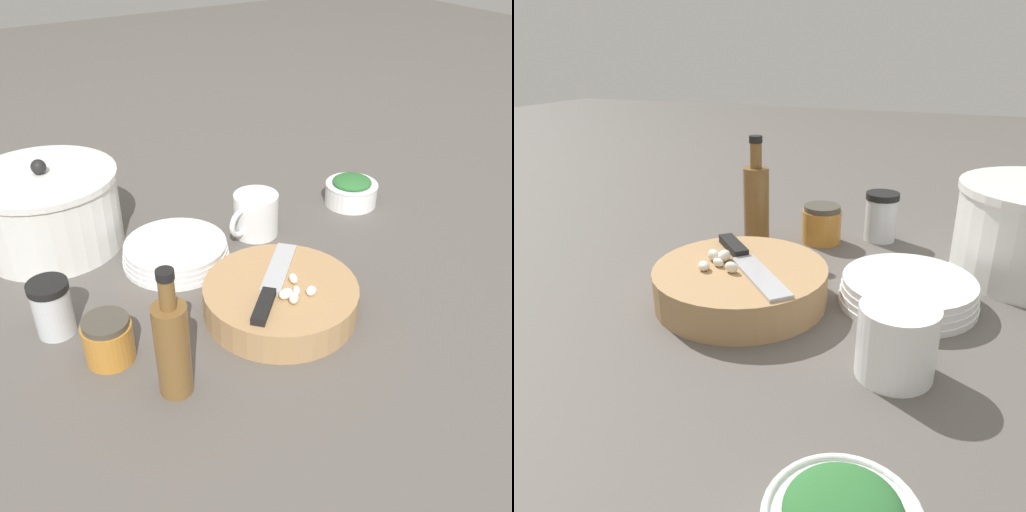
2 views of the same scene
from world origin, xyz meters
The scene contains 9 objects.
ground_plane centered at (0.00, 0.00, 0.00)m, with size 5.00×5.00×0.00m, color #56514C.
cutting_board centered at (-0.01, -0.09, 0.03)m, with size 0.26×0.26×0.05m.
chef_knife centered at (-0.02, -0.08, 0.06)m, with size 0.18×0.18×0.01m.
garlic_cloves centered at (0.00, -0.12, 0.06)m, with size 0.07×0.07×0.02m.
spice_jar centered at (-0.34, 0.06, 0.05)m, with size 0.06×0.06×0.09m.
coffee_mug centered at (0.09, 0.15, 0.04)m, with size 0.12×0.09×0.09m.
plate_stack centered at (-0.09, 0.15, 0.02)m, with size 0.20×0.20×0.04m.
honey_jar centered at (-0.29, -0.04, 0.04)m, with size 0.08×0.08×0.07m.
oil_bottle centered at (-0.23, -0.15, 0.08)m, with size 0.05×0.05×0.20m.
Camera 2 is at (0.59, 0.20, 0.35)m, focal length 35.00 mm.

